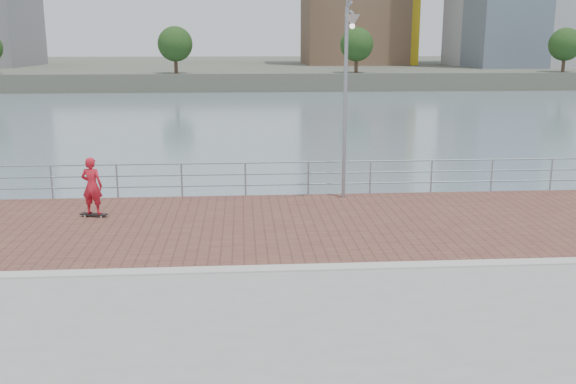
{
  "coord_description": "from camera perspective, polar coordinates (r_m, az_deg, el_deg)",
  "views": [
    {
      "loc": [
        -1.11,
        -13.4,
        4.97
      ],
      "look_at": [
        0.0,
        2.0,
        1.3
      ],
      "focal_mm": 40.0,
      "sensor_mm": 36.0,
      "label": 1
    }
  ],
  "objects": [
    {
      "name": "skateboard",
      "position": [
        19.24,
        -16.86,
        -1.92
      ],
      "size": [
        0.79,
        0.35,
        0.09
      ],
      "rotation": [
        0.0,
        0.0,
        -0.21
      ],
      "color": "black",
      "rests_on": "brick_lane"
    },
    {
      "name": "brick_lane",
      "position": [
        17.74,
        -0.37,
        -2.86
      ],
      "size": [
        40.0,
        6.8,
        0.02
      ],
      "primitive_type": "cube",
      "color": "brown",
      "rests_on": "seawall"
    },
    {
      "name": "water",
      "position": [
        15.14,
        0.56,
        -14.03
      ],
      "size": [
        400.0,
        400.0,
        0.0
      ],
      "primitive_type": "plane",
      "color": "slate",
      "rests_on": "ground"
    },
    {
      "name": "curb",
      "position": [
        14.32,
        0.58,
        -6.8
      ],
      "size": [
        40.0,
        0.4,
        0.06
      ],
      "primitive_type": "cube",
      "color": "#B7B5AD",
      "rests_on": "seawall"
    },
    {
      "name": "street_lamp",
      "position": [
        19.74,
        5.38,
        11.24
      ],
      "size": [
        0.44,
        1.27,
        5.99
      ],
      "color": "gray",
      "rests_on": "brick_lane"
    },
    {
      "name": "shoreline_trees",
      "position": [
        90.43,
        -5.82,
        12.83
      ],
      "size": [
        109.35,
        4.74,
        6.32
      ],
      "color": "#473323",
      "rests_on": "far_shore"
    },
    {
      "name": "skateboarder",
      "position": [
        19.05,
        -17.03,
        0.53
      ],
      "size": [
        0.67,
        0.51,
        1.65
      ],
      "primitive_type": "imported",
      "rotation": [
        0.0,
        0.0,
        2.93
      ],
      "color": "red",
      "rests_on": "skateboard"
    },
    {
      "name": "guardrail",
      "position": [
        20.87,
        -0.99,
        1.54
      ],
      "size": [
        39.06,
        0.06,
        1.13
      ],
      "color": "#8C9EA8",
      "rests_on": "brick_lane"
    },
    {
      "name": "far_shore",
      "position": [
        136.02,
        -3.73,
        10.92
      ],
      "size": [
        320.0,
        95.0,
        2.5
      ],
      "primitive_type": "cube",
      "color": "#4C5142",
      "rests_on": "ground"
    }
  ]
}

